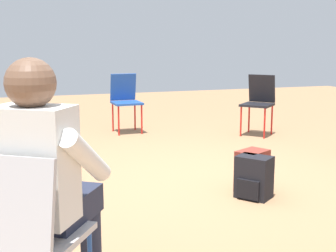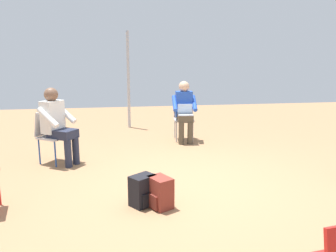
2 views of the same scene
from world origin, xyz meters
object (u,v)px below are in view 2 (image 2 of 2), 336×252
(person_in_white, at_px, (57,122))
(backpack_near_laptop_user, at_px, (160,194))
(chair_north, at_px, (183,116))
(backpack_by_empty_chair, at_px, (143,192))
(chair_northwest, at_px, (50,133))
(person_with_laptop, at_px, (184,108))

(person_in_white, bearing_deg, backpack_near_laptop_user, 71.05)
(chair_north, xyz_separation_m, backpack_by_empty_chair, (-1.14, -3.10, -0.34))
(chair_northwest, relative_size, backpack_by_empty_chair, 2.36)
(backpack_near_laptop_user, bearing_deg, person_in_white, 126.71)
(chair_northwest, distance_m, chair_north, 2.76)
(person_with_laptop, bearing_deg, backpack_by_empty_chair, 74.14)
(person_in_white, height_order, backpack_by_empty_chair, person_in_white)
(chair_northwest, height_order, backpack_by_empty_chair, chair_northwest)
(chair_north, height_order, backpack_near_laptop_user, chair_north)
(person_with_laptop, relative_size, backpack_by_empty_chair, 3.44)
(chair_northwest, distance_m, backpack_by_empty_chair, 2.33)
(chair_northwest, relative_size, person_in_white, 0.69)
(chair_northwest, relative_size, backpack_near_laptop_user, 2.36)
(person_in_white, relative_size, backpack_by_empty_chair, 3.44)
(person_with_laptop, bearing_deg, backpack_near_laptop_user, 78.00)
(person_with_laptop, xyz_separation_m, backpack_near_laptop_user, (-0.93, -3.02, -0.53))
(backpack_near_laptop_user, bearing_deg, chair_north, 73.52)
(chair_north, relative_size, person_with_laptop, 0.69)
(person_with_laptop, xyz_separation_m, backpack_by_empty_chair, (-1.12, -2.93, -0.53))
(chair_northwest, xyz_separation_m, backpack_by_empty_chair, (1.34, -1.88, -0.34))
(chair_northwest, height_order, backpack_near_laptop_user, chair_northwest)
(chair_northwest, distance_m, person_in_white, 0.26)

